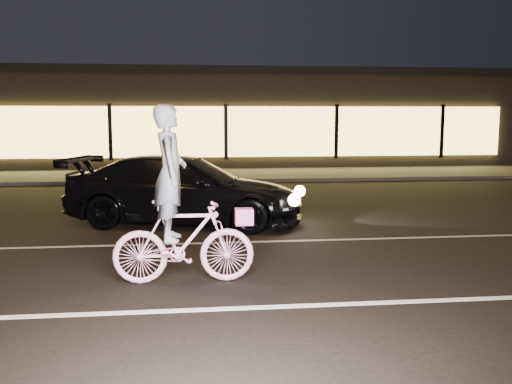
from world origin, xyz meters
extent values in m
plane|color=black|center=(0.00, 0.00, 0.00)|extent=(90.00, 90.00, 0.00)
cube|color=silver|center=(0.00, -1.50, 0.00)|extent=(60.00, 0.12, 0.01)
cube|color=gray|center=(0.00, 2.00, 0.00)|extent=(60.00, 0.10, 0.01)
cube|color=#383533|center=(0.00, 13.00, 0.06)|extent=(30.00, 4.00, 0.12)
cube|color=black|center=(0.00, 19.00, 2.00)|extent=(25.00, 8.00, 4.00)
cube|color=black|center=(0.00, 19.00, 4.05)|extent=(25.40, 8.40, 0.30)
cube|color=#F3CA55|center=(0.00, 14.90, 1.60)|extent=(23.00, 0.15, 2.00)
cube|color=black|center=(-4.50, 14.82, 1.60)|extent=(0.15, 0.08, 2.20)
cube|color=black|center=(0.00, 14.82, 1.60)|extent=(0.15, 0.08, 2.20)
cube|color=black|center=(4.50, 14.82, 1.60)|extent=(0.15, 0.08, 2.20)
cube|color=black|center=(9.00, 14.82, 1.60)|extent=(0.15, 0.08, 2.20)
imported|color=#FF4FA8|center=(-1.55, -0.37, 0.57)|extent=(1.90, 0.54, 1.14)
imported|color=silver|center=(-1.72, -0.37, 1.50)|extent=(0.43, 0.66, 1.80)
cube|color=#FF4BAE|center=(-0.74, -0.37, 0.89)|extent=(0.24, 0.20, 0.22)
imported|color=black|center=(-1.58, 3.89, 0.71)|extent=(5.26, 3.24, 1.42)
sphere|color=#FFF2BF|center=(0.86, 3.89, 0.65)|extent=(0.24, 0.24, 0.24)
sphere|color=#FFF2BF|center=(0.51, 2.64, 0.65)|extent=(0.24, 0.24, 0.24)
camera|label=1|loc=(-1.46, -7.92, 2.25)|focal=40.00mm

